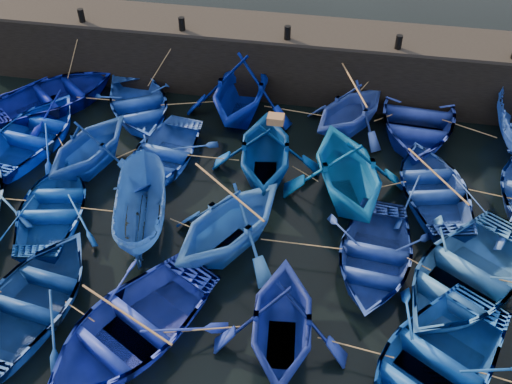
# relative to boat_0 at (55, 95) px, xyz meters

# --- Properties ---
(ground) EXTENTS (120.00, 120.00, 0.00)m
(ground) POSITION_rel_boat_0_xyz_m (8.69, -7.47, -0.53)
(ground) COLOR black
(ground) RESTS_ON ground
(quay_wall) EXTENTS (26.00, 2.50, 2.50)m
(quay_wall) POSITION_rel_boat_0_xyz_m (8.69, 3.03, 0.72)
(quay_wall) COLOR black
(quay_wall) RESTS_ON ground
(quay_top) EXTENTS (26.00, 2.50, 0.12)m
(quay_top) POSITION_rel_boat_0_xyz_m (8.69, 3.03, 2.03)
(quay_top) COLOR black
(quay_top) RESTS_ON quay_wall
(bollard_0) EXTENTS (0.24, 0.24, 0.50)m
(bollard_0) POSITION_rel_boat_0_xyz_m (0.69, 2.13, 2.34)
(bollard_0) COLOR black
(bollard_0) RESTS_ON quay_top
(bollard_1) EXTENTS (0.24, 0.24, 0.50)m
(bollard_1) POSITION_rel_boat_0_xyz_m (4.69, 2.13, 2.34)
(bollard_1) COLOR black
(bollard_1) RESTS_ON quay_top
(bollard_2) EXTENTS (0.24, 0.24, 0.50)m
(bollard_2) POSITION_rel_boat_0_xyz_m (8.69, 2.13, 2.34)
(bollard_2) COLOR black
(bollard_2) RESTS_ON quay_top
(bollard_3) EXTENTS (0.24, 0.24, 0.50)m
(bollard_3) POSITION_rel_boat_0_xyz_m (12.69, 2.13, 2.34)
(bollard_3) COLOR black
(bollard_3) RESTS_ON quay_top
(boat_0) EXTENTS (6.08, 6.22, 1.05)m
(boat_0) POSITION_rel_boat_0_xyz_m (0.00, 0.00, 0.00)
(boat_0) COLOR #000B7B
(boat_0) RESTS_ON ground
(boat_1) EXTENTS (5.10, 5.62, 0.96)m
(boat_1) POSITION_rel_boat_0_xyz_m (3.34, 0.07, -0.05)
(boat_1) COLOR #163DAE
(boat_1) RESTS_ON ground
(boat_2) EXTENTS (4.25, 4.87, 2.48)m
(boat_2) POSITION_rel_boat_0_xyz_m (7.20, 0.69, 0.71)
(boat_2) COLOR #001387
(boat_2) RESTS_ON ground
(boat_3) EXTENTS (4.81, 4.95, 1.99)m
(boat_3) POSITION_rel_boat_0_xyz_m (11.29, 0.45, 0.47)
(boat_3) COLOR #2642AC
(boat_3) RESTS_ON ground
(boat_4) EXTENTS (4.42, 5.93, 1.18)m
(boat_4) POSITION_rel_boat_0_xyz_m (13.73, 0.99, 0.06)
(boat_4) COLOR navy
(boat_4) RESTS_ON ground
(boat_6) EXTENTS (4.13, 5.30, 1.01)m
(boat_6) POSITION_rel_boat_0_xyz_m (0.31, -2.40, -0.02)
(boat_6) COLOR #032CB8
(boat_6) RESTS_ON ground
(boat_7) EXTENTS (4.23, 4.58, 1.99)m
(boat_7) POSITION_rel_boat_0_xyz_m (2.86, -3.27, 0.47)
(boat_7) COLOR #143F9C
(boat_7) RESTS_ON ground
(boat_8) EXTENTS (3.64, 4.69, 0.89)m
(boat_8) POSITION_rel_boat_0_xyz_m (5.14, -2.70, -0.08)
(boat_8) COLOR blue
(boat_8) RESTS_ON ground
(boat_9) EXTENTS (4.21, 4.71, 2.23)m
(boat_9) POSITION_rel_boat_0_xyz_m (8.72, -2.65, 0.59)
(boat_9) COLOR navy
(boat_9) RESTS_ON ground
(boat_10) EXTENTS (5.25, 5.64, 2.43)m
(boat_10) POSITION_rel_boat_0_xyz_m (11.42, -3.25, 0.69)
(boat_10) COLOR #05559D
(boat_10) RESTS_ON ground
(boat_11) EXTENTS (4.14, 5.09, 0.93)m
(boat_11) POSITION_rel_boat_0_xyz_m (14.18, -2.76, -0.06)
(boat_11) COLOR navy
(boat_11) RESTS_ON ground
(boat_14) EXTENTS (3.89, 4.83, 0.89)m
(boat_14) POSITION_rel_boat_0_xyz_m (2.67, -5.77, -0.08)
(boat_14) COLOR #0D43B6
(boat_14) RESTS_ON ground
(boat_15) EXTENTS (2.43, 4.26, 1.55)m
(boat_15) POSITION_rel_boat_0_xyz_m (5.46, -5.73, 0.25)
(boat_15) COLOR #2453A2
(boat_15) RESTS_ON ground
(boat_16) EXTENTS (5.30, 5.51, 2.23)m
(boat_16) POSITION_rel_boat_0_xyz_m (8.26, -6.06, 0.59)
(boat_16) COLOR blue
(boat_16) RESTS_ON ground
(boat_17) EXTENTS (3.55, 4.68, 0.91)m
(boat_17) POSITION_rel_boat_0_xyz_m (12.38, -6.03, -0.07)
(boat_17) COLOR navy
(boat_17) RESTS_ON ground
(boat_18) EXTENTS (6.04, 6.46, 1.09)m
(boat_18) POSITION_rel_boat_0_xyz_m (14.80, -6.37, 0.02)
(boat_18) COLOR #245BA2
(boat_18) RESTS_ON ground
(boat_21) EXTENTS (4.02, 5.18, 0.99)m
(boat_21) POSITION_rel_boat_0_xyz_m (3.69, -9.15, -0.03)
(boat_21) COLOR navy
(boat_21) RESTS_ON ground
(boat_22) EXTENTS (5.69, 6.25, 1.06)m
(boat_22) POSITION_rel_boat_0_xyz_m (6.45, -9.58, 0.00)
(boat_22) COLOR #172BAF
(boat_22) RESTS_ON ground
(boat_23) EXTENTS (3.71, 4.19, 2.04)m
(boat_23) POSITION_rel_boat_0_xyz_m (10.19, -9.04, 0.50)
(boat_23) COLOR navy
(boat_23) RESTS_ON ground
(boat_24) EXTENTS (5.76, 6.22, 1.05)m
(boat_24) POSITION_rel_boat_0_xyz_m (13.83, -9.28, -0.00)
(boat_24) COLOR #0C4096
(boat_24) RESTS_ON ground
(wooden_crate) EXTENTS (0.51, 0.40, 0.25)m
(wooden_crate) POSITION_rel_boat_0_xyz_m (9.02, -2.65, 1.83)
(wooden_crate) COLOR brown
(wooden_crate) RESTS_ON boat_9
(mooring_ropes) EXTENTS (17.40, 11.89, 2.10)m
(mooring_ropes) POSITION_rel_boat_0_xyz_m (8.94, -2.48, 0.35)
(mooring_ropes) COLOR tan
(mooring_ropes) RESTS_ON ground
(loose_oars) EXTENTS (9.98, 12.11, 1.36)m
(loose_oars) POSITION_rel_boat_0_xyz_m (10.04, -4.49, 1.05)
(loose_oars) COLOR #99724C
(loose_oars) RESTS_ON ground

